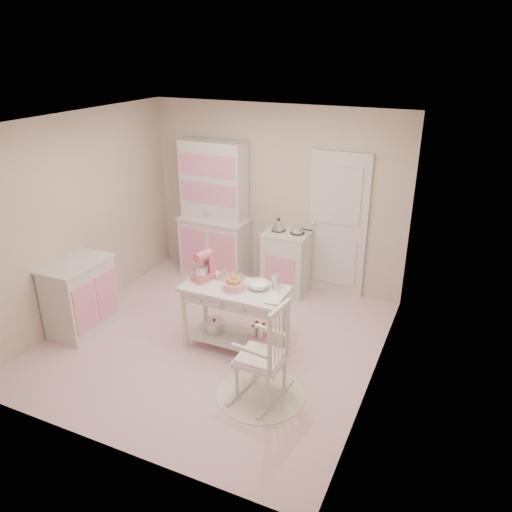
# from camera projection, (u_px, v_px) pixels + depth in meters

# --- Properties ---
(room_shell) EXTENTS (3.84, 3.84, 2.62)m
(room_shell) POSITION_uv_depth(u_px,v_px,m) (209.00, 212.00, 5.42)
(room_shell) COLOR pink
(room_shell) RESTS_ON ground
(door) EXTENTS (0.82, 0.05, 2.04)m
(door) POSITION_uv_depth(u_px,v_px,m) (338.00, 225.00, 6.87)
(door) COLOR silver
(door) RESTS_ON ground
(hutch) EXTENTS (1.06, 0.50, 2.08)m
(hutch) POSITION_uv_depth(u_px,v_px,m) (214.00, 211.00, 7.38)
(hutch) COLOR silver
(hutch) RESTS_ON ground
(stove) EXTENTS (0.62, 0.57, 0.92)m
(stove) POSITION_uv_depth(u_px,v_px,m) (287.00, 262.00, 7.11)
(stove) COLOR silver
(stove) RESTS_ON ground
(base_cabinet) EXTENTS (0.54, 0.84, 0.92)m
(base_cabinet) POSITION_uv_depth(u_px,v_px,m) (80.00, 297.00, 6.14)
(base_cabinet) COLOR silver
(base_cabinet) RESTS_ON ground
(lace_rug) EXTENTS (0.92, 0.92, 0.01)m
(lace_rug) POSITION_uv_depth(u_px,v_px,m) (261.00, 394.00, 5.14)
(lace_rug) COLOR white
(lace_rug) RESTS_ON ground
(rocking_chair) EXTENTS (0.57, 0.78, 1.10)m
(rocking_chair) POSITION_uv_depth(u_px,v_px,m) (261.00, 350.00, 4.93)
(rocking_chair) COLOR silver
(rocking_chair) RESTS_ON ground
(work_table) EXTENTS (1.20, 0.60, 0.80)m
(work_table) POSITION_uv_depth(u_px,v_px,m) (235.00, 318.00, 5.79)
(work_table) COLOR silver
(work_table) RESTS_ON ground
(stand_mixer) EXTENTS (0.28, 0.33, 0.34)m
(stand_mixer) POSITION_uv_depth(u_px,v_px,m) (202.00, 266.00, 5.74)
(stand_mixer) COLOR #D45974
(stand_mixer) RESTS_ON work_table
(cookie_tray) EXTENTS (0.34, 0.24, 0.02)m
(cookie_tray) POSITION_uv_depth(u_px,v_px,m) (230.00, 278.00, 5.84)
(cookie_tray) COLOR silver
(cookie_tray) RESTS_ON work_table
(bread_basket) EXTENTS (0.25, 0.25, 0.09)m
(bread_basket) POSITION_uv_depth(u_px,v_px,m) (234.00, 286.00, 5.56)
(bread_basket) COLOR pink
(bread_basket) RESTS_ON work_table
(mixing_bowl) EXTENTS (0.25, 0.25, 0.08)m
(mixing_bowl) POSITION_uv_depth(u_px,v_px,m) (258.00, 285.00, 5.58)
(mixing_bowl) COLOR white
(mixing_bowl) RESTS_ON work_table
(metal_pitcher) EXTENTS (0.10, 0.10, 0.17)m
(metal_pitcher) POSITION_uv_depth(u_px,v_px,m) (276.00, 282.00, 5.56)
(metal_pitcher) COLOR silver
(metal_pitcher) RESTS_ON work_table
(recipe_book) EXTENTS (0.18, 0.23, 0.02)m
(recipe_book) POSITION_uv_depth(u_px,v_px,m) (267.00, 299.00, 5.36)
(recipe_book) COLOR white
(recipe_book) RESTS_ON work_table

